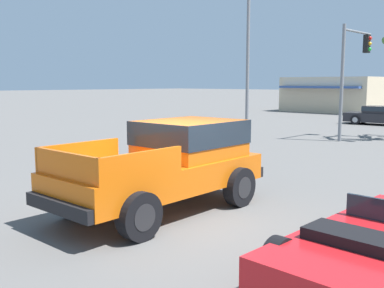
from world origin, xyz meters
name	(u,v)px	position (x,y,z in m)	size (l,w,h in m)	color
ground_plane	(175,217)	(0.00, 0.00, 0.00)	(320.00, 320.00, 0.00)	#5B5956
orange_pickup_truck	(173,159)	(-0.51, 0.44, 1.10)	(2.43, 5.16, 1.92)	orange
red_convertible_car	(382,246)	(4.19, 0.11, 0.41)	(2.05, 4.42, 0.97)	red
parked_car_dark	(381,115)	(-4.80, 23.98, 0.64)	(4.68, 2.22, 1.25)	#232328
traffic_light_crosswalk	(354,61)	(-2.99, 15.20, 3.80)	(0.38, 3.10, 5.49)	slate
street_lamp_post	(248,32)	(-4.95, 9.21, 4.86)	(0.90, 0.24, 8.16)	slate
storefront_building	(333,94)	(-13.42, 34.73, 1.67)	(8.72, 6.24, 3.33)	beige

